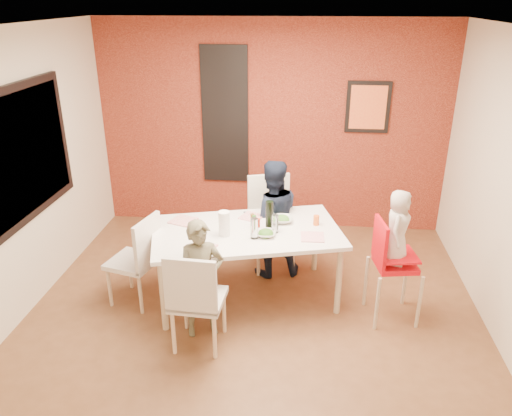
# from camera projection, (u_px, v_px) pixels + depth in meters

# --- Properties ---
(ground) EXTENTS (4.50, 4.50, 0.00)m
(ground) POSITION_uv_depth(u_px,v_px,m) (253.00, 317.00, 4.93)
(ground) COLOR brown
(ground) RESTS_ON ground
(ceiling) EXTENTS (4.50, 4.50, 0.02)m
(ceiling) POSITION_uv_depth(u_px,v_px,m) (252.00, 28.00, 3.86)
(ceiling) COLOR white
(ceiling) RESTS_ON wall_back
(wall_back) EXTENTS (4.50, 0.02, 2.70)m
(wall_back) POSITION_uv_depth(u_px,v_px,m) (272.00, 128.00, 6.45)
(wall_back) COLOR beige
(wall_back) RESTS_ON ground
(wall_front) EXTENTS (4.50, 0.02, 2.70)m
(wall_front) POSITION_uv_depth(u_px,v_px,m) (200.00, 362.00, 2.34)
(wall_front) COLOR beige
(wall_front) RESTS_ON ground
(wall_left) EXTENTS (0.02, 4.50, 2.70)m
(wall_left) POSITION_uv_depth(u_px,v_px,m) (11.00, 181.00, 4.61)
(wall_left) COLOR beige
(wall_left) RESTS_ON ground
(brick_accent_wall) EXTENTS (4.50, 0.02, 2.70)m
(brick_accent_wall) POSITION_uv_depth(u_px,v_px,m) (271.00, 128.00, 6.44)
(brick_accent_wall) COLOR maroon
(brick_accent_wall) RESTS_ON ground
(picture_window_frame) EXTENTS (0.05, 1.70, 1.30)m
(picture_window_frame) POSITION_uv_depth(u_px,v_px,m) (22.00, 154.00, 4.71)
(picture_window_frame) COLOR black
(picture_window_frame) RESTS_ON wall_left
(picture_window_pane) EXTENTS (0.02, 1.55, 1.15)m
(picture_window_pane) POSITION_uv_depth(u_px,v_px,m) (23.00, 154.00, 4.71)
(picture_window_pane) COLOR black
(picture_window_pane) RESTS_ON wall_left
(glassblock_strip) EXTENTS (0.55, 0.03, 1.70)m
(glassblock_strip) POSITION_uv_depth(u_px,v_px,m) (225.00, 116.00, 6.42)
(glassblock_strip) COLOR silver
(glassblock_strip) RESTS_ON wall_back
(glassblock_surround) EXTENTS (0.60, 0.03, 1.76)m
(glassblock_surround) POSITION_uv_depth(u_px,v_px,m) (225.00, 116.00, 6.42)
(glassblock_surround) COLOR black
(glassblock_surround) RESTS_ON wall_back
(art_print_frame) EXTENTS (0.54, 0.03, 0.64)m
(art_print_frame) POSITION_uv_depth(u_px,v_px,m) (368.00, 107.00, 6.19)
(art_print_frame) COLOR black
(art_print_frame) RESTS_ON wall_back
(art_print_canvas) EXTENTS (0.44, 0.01, 0.54)m
(art_print_canvas) POSITION_uv_depth(u_px,v_px,m) (368.00, 107.00, 6.17)
(art_print_canvas) COLOR orange
(art_print_canvas) RESTS_ON wall_back
(dining_table) EXTENTS (2.06, 1.48, 0.77)m
(dining_table) POSITION_uv_depth(u_px,v_px,m) (247.00, 236.00, 5.00)
(dining_table) COLOR white
(dining_table) RESTS_ON ground
(chair_near) EXTENTS (0.48, 0.48, 0.97)m
(chair_near) POSITION_uv_depth(u_px,v_px,m) (195.00, 297.00, 4.29)
(chair_near) COLOR beige
(chair_near) RESTS_ON ground
(chair_far) EXTENTS (0.61, 0.61, 1.05)m
(chair_far) POSITION_uv_depth(u_px,v_px,m) (271.00, 216.00, 5.74)
(chair_far) COLOR white
(chair_far) RESTS_ON ground
(chair_left) EXTENTS (0.54, 0.54, 0.96)m
(chair_left) POSITION_uv_depth(u_px,v_px,m) (139.00, 256.00, 4.98)
(chair_left) COLOR silver
(chair_left) RESTS_ON ground
(high_chair) EXTENTS (0.50, 0.50, 1.04)m
(high_chair) POSITION_uv_depth(u_px,v_px,m) (391.00, 261.00, 4.71)
(high_chair) COLOR red
(high_chair) RESTS_ON ground
(child_near) EXTENTS (0.48, 0.39, 1.14)m
(child_near) POSITION_uv_depth(u_px,v_px,m) (201.00, 279.00, 4.50)
(child_near) COLOR brown
(child_near) RESTS_ON ground
(child_far) EXTENTS (0.76, 0.66, 1.34)m
(child_far) POSITION_uv_depth(u_px,v_px,m) (271.00, 219.00, 5.47)
(child_far) COLOR black
(child_far) RESTS_ON ground
(toddler) EXTENTS (0.32, 0.40, 0.72)m
(toddler) POSITION_uv_depth(u_px,v_px,m) (398.00, 227.00, 4.58)
(toddler) COLOR beige
(toddler) RESTS_ON high_chair
(plate_near_left) EXTENTS (0.25, 0.25, 0.01)m
(plate_near_left) POSITION_uv_depth(u_px,v_px,m) (204.00, 248.00, 4.62)
(plate_near_left) COLOR white
(plate_near_left) RESTS_ON dining_table
(plate_far_mid) EXTENTS (0.28, 0.28, 0.01)m
(plate_far_mid) POSITION_uv_depth(u_px,v_px,m) (252.00, 217.00, 5.26)
(plate_far_mid) COLOR white
(plate_far_mid) RESTS_ON dining_table
(plate_near_right) EXTENTS (0.23, 0.23, 0.01)m
(plate_near_right) POSITION_uv_depth(u_px,v_px,m) (312.00, 237.00, 4.82)
(plate_near_right) COLOR white
(plate_near_right) RESTS_ON dining_table
(plate_far_left) EXTENTS (0.30, 0.30, 0.01)m
(plate_far_left) POSITION_uv_depth(u_px,v_px,m) (183.00, 221.00, 5.17)
(plate_far_left) COLOR white
(plate_far_left) RESTS_ON dining_table
(salad_bowl_a) EXTENTS (0.20, 0.20, 0.05)m
(salad_bowl_a) POSITION_uv_depth(u_px,v_px,m) (266.00, 234.00, 4.85)
(salad_bowl_a) COLOR silver
(salad_bowl_a) RESTS_ON dining_table
(salad_bowl_b) EXTENTS (0.24, 0.24, 0.05)m
(salad_bowl_b) POSITION_uv_depth(u_px,v_px,m) (282.00, 220.00, 5.15)
(salad_bowl_b) COLOR silver
(salad_bowl_b) RESTS_ON dining_table
(wine_bottle) EXTENTS (0.08, 0.08, 0.29)m
(wine_bottle) POSITION_uv_depth(u_px,v_px,m) (269.00, 215.00, 4.95)
(wine_bottle) COLOR black
(wine_bottle) RESTS_ON dining_table
(wine_glass_a) EXTENTS (0.07, 0.07, 0.21)m
(wine_glass_a) POSITION_uv_depth(u_px,v_px,m) (254.00, 228.00, 4.77)
(wine_glass_a) COLOR silver
(wine_glass_a) RESTS_ON dining_table
(wine_glass_b) EXTENTS (0.07, 0.07, 0.19)m
(wine_glass_b) POSITION_uv_depth(u_px,v_px,m) (275.00, 224.00, 4.89)
(wine_glass_b) COLOR silver
(wine_glass_b) RESTS_ON dining_table
(paper_towel_roll) EXTENTS (0.11, 0.11, 0.25)m
(paper_towel_roll) POSITION_uv_depth(u_px,v_px,m) (224.00, 224.00, 4.82)
(paper_towel_roll) COLOR white
(paper_towel_roll) RESTS_ON dining_table
(condiment_red) EXTENTS (0.03, 0.03, 0.13)m
(condiment_red) POSITION_uv_depth(u_px,v_px,m) (258.00, 225.00, 4.93)
(condiment_red) COLOR red
(condiment_red) RESTS_ON dining_table
(condiment_green) EXTENTS (0.04, 0.04, 0.15)m
(condiment_green) POSITION_uv_depth(u_px,v_px,m) (254.00, 222.00, 4.98)
(condiment_green) COLOR #2D6B23
(condiment_green) RESTS_ON dining_table
(condiment_brown) EXTENTS (0.04, 0.04, 0.15)m
(condiment_brown) POSITION_uv_depth(u_px,v_px,m) (252.00, 221.00, 5.00)
(condiment_brown) COLOR brown
(condiment_brown) RESTS_ON dining_table
(sippy_cup) EXTENTS (0.06, 0.06, 0.10)m
(sippy_cup) POSITION_uv_depth(u_px,v_px,m) (316.00, 220.00, 5.07)
(sippy_cup) COLOR orange
(sippy_cup) RESTS_ON dining_table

